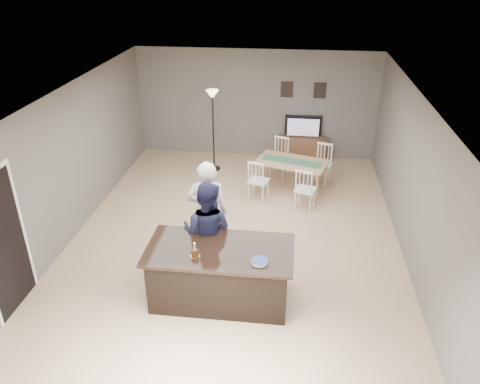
# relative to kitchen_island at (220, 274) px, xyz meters

# --- Properties ---
(floor) EXTENTS (8.00, 8.00, 0.00)m
(floor) POSITION_rel_kitchen_island_xyz_m (0.00, 1.80, -0.45)
(floor) COLOR tan
(floor) RESTS_ON ground
(room_shell) EXTENTS (8.00, 8.00, 8.00)m
(room_shell) POSITION_rel_kitchen_island_xyz_m (0.00, 1.80, 1.22)
(room_shell) COLOR slate
(room_shell) RESTS_ON floor
(kitchen_island) EXTENTS (2.15, 1.10, 0.90)m
(kitchen_island) POSITION_rel_kitchen_island_xyz_m (0.00, 0.00, 0.00)
(kitchen_island) COLOR black
(kitchen_island) RESTS_ON floor
(tv_console) EXTENTS (1.20, 0.40, 0.60)m
(tv_console) POSITION_rel_kitchen_island_xyz_m (1.20, 5.57, -0.15)
(tv_console) COLOR brown
(tv_console) RESTS_ON floor
(television) EXTENTS (0.91, 0.12, 0.53)m
(television) POSITION_rel_kitchen_island_xyz_m (1.20, 5.64, 0.41)
(television) COLOR black
(television) RESTS_ON tv_console
(tv_screen_glow) EXTENTS (0.78, 0.00, 0.78)m
(tv_screen_glow) POSITION_rel_kitchen_island_xyz_m (1.20, 5.56, 0.42)
(tv_screen_glow) COLOR #D06617
(tv_screen_glow) RESTS_ON tv_console
(picture_frames) EXTENTS (1.10, 0.02, 0.38)m
(picture_frames) POSITION_rel_kitchen_island_xyz_m (1.15, 5.78, 1.30)
(picture_frames) COLOR black
(picture_frames) RESTS_ON room_shell
(doorway) EXTENTS (0.00, 2.10, 2.65)m
(doorway) POSITION_rel_kitchen_island_xyz_m (-2.99, -0.50, 0.80)
(doorway) COLOR black
(doorway) RESTS_ON floor
(woman) EXTENTS (0.72, 0.52, 1.83)m
(woman) POSITION_rel_kitchen_island_xyz_m (-0.37, 1.01, 0.46)
(woman) COLOR silver
(woman) RESTS_ON floor
(man) EXTENTS (0.91, 0.76, 1.68)m
(man) POSITION_rel_kitchen_island_xyz_m (-0.29, 0.55, 0.39)
(man) COLOR #1B1D3B
(man) RESTS_ON floor
(birthday_cake) EXTENTS (0.15, 0.15, 0.22)m
(birthday_cake) POSITION_rel_kitchen_island_xyz_m (-0.32, -0.22, 0.50)
(birthday_cake) COLOR gold
(birthday_cake) RESTS_ON kitchen_island
(plate_stack) EXTENTS (0.24, 0.24, 0.04)m
(plate_stack) POSITION_rel_kitchen_island_xyz_m (0.60, -0.27, 0.46)
(plate_stack) COLOR white
(plate_stack) RESTS_ON kitchen_island
(dining_table) EXTENTS (1.85, 2.02, 0.91)m
(dining_table) POSITION_rel_kitchen_island_xyz_m (0.97, 3.80, 0.13)
(dining_table) COLOR tan
(dining_table) RESTS_ON floor
(floor_lamp) EXTENTS (0.29, 0.29, 1.96)m
(floor_lamp) POSITION_rel_kitchen_island_xyz_m (-0.91, 4.72, 1.07)
(floor_lamp) COLOR black
(floor_lamp) RESTS_ON floor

